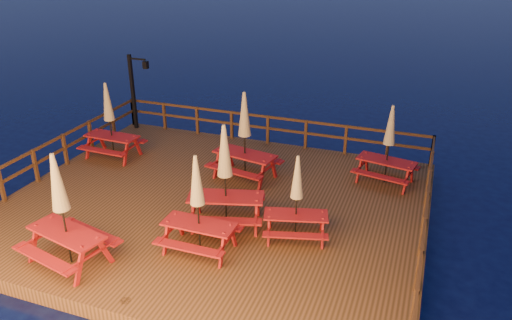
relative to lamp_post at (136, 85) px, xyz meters
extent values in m
plane|color=#050831|center=(5.39, -4.55, -2.20)|extent=(500.00, 500.00, 0.00)
cube|color=#412C15|center=(5.39, -4.55, -2.00)|extent=(12.00, 10.00, 0.40)
cylinder|color=#3D1E13|center=(-0.21, 0.05, -2.50)|extent=(0.24, 0.24, 1.40)
cylinder|color=#3D1E13|center=(5.39, 0.05, -2.50)|extent=(0.24, 0.24, 1.40)
cylinder|color=#3D1E13|center=(10.99, 0.05, -2.50)|extent=(0.24, 0.24, 1.40)
cube|color=#3D1E13|center=(5.39, 0.30, -0.75)|extent=(11.70, 0.06, 0.09)
cube|color=#3D1E13|center=(5.39, 0.30, -1.19)|extent=(11.70, 0.06, 0.09)
cube|color=#3D1E13|center=(0.71, 0.30, -1.25)|extent=(0.10, 0.10, 1.10)
cube|color=#3D1E13|center=(5.39, 0.30, -1.25)|extent=(0.10, 0.10, 1.10)
cube|color=#3D1E13|center=(10.07, 0.30, -1.25)|extent=(0.10, 0.10, 1.10)
cube|color=#3D1E13|center=(-0.46, -4.55, -0.75)|extent=(0.06, 9.70, 0.09)
cube|color=#3D1E13|center=(-0.46, -4.55, -1.19)|extent=(0.06, 9.70, 0.09)
cube|color=#3D1E13|center=(-0.46, -4.55, -1.25)|extent=(0.10, 0.10, 1.10)
cube|color=#3D1E13|center=(-0.46, -0.67, -1.25)|extent=(0.10, 0.10, 1.10)
cube|color=#3D1E13|center=(11.24, -4.55, -0.75)|extent=(0.06, 9.70, 0.09)
cube|color=#3D1E13|center=(11.24, -4.55, -1.19)|extent=(0.06, 9.70, 0.09)
cube|color=#3D1E13|center=(11.24, -4.55, -1.25)|extent=(0.10, 0.10, 1.10)
cube|color=#3D1E13|center=(11.24, -0.67, -1.25)|extent=(0.10, 0.10, 1.10)
cube|color=black|center=(-0.16, 0.00, -0.30)|extent=(0.12, 0.12, 3.00)
cube|color=black|center=(0.19, 0.00, 1.05)|extent=(0.70, 0.06, 0.06)
cube|color=black|center=(0.54, 0.00, 0.85)|extent=(0.18, 0.18, 0.28)
sphere|color=#FFB066|center=(0.54, 0.00, 0.85)|extent=(0.14, 0.14, 0.14)
cube|color=maroon|center=(6.07, -6.88, -1.04)|extent=(1.81, 0.70, 0.05)
cube|color=maroon|center=(6.08, -6.28, -1.34)|extent=(1.81, 0.28, 0.05)
cube|color=maroon|center=(6.07, -7.48, -1.34)|extent=(1.81, 0.28, 0.05)
cube|color=maroon|center=(5.32, -6.55, -1.42)|extent=(0.06, 0.10, 0.75)
cube|color=maroon|center=(5.32, -7.21, -1.42)|extent=(0.06, 0.10, 0.75)
cube|color=maroon|center=(6.83, -6.55, -1.42)|extent=(0.06, 0.10, 0.75)
cube|color=maroon|center=(6.83, -7.21, -1.42)|extent=(0.06, 0.10, 0.75)
cylinder|color=black|center=(6.07, -6.88, -0.54)|extent=(0.04, 0.04, 2.51)
cone|color=tan|center=(6.07, -6.88, 0.16)|extent=(0.36, 0.36, 1.26)
sphere|color=black|center=(6.07, -6.88, 0.75)|extent=(0.07, 0.07, 0.07)
cube|color=maroon|center=(6.20, -5.52, -0.96)|extent=(2.15, 1.31, 0.06)
cube|color=maroon|center=(6.02, -4.88, -1.29)|extent=(2.02, 0.86, 0.06)
cube|color=maroon|center=(6.39, -6.17, -1.29)|extent=(2.02, 0.86, 0.06)
cube|color=maroon|center=(5.30, -5.40, -1.38)|extent=(0.10, 0.13, 0.84)
cube|color=maroon|center=(5.50, -6.11, -1.38)|extent=(0.10, 0.13, 0.84)
cube|color=maroon|center=(6.91, -4.93, -1.38)|extent=(0.10, 0.13, 0.84)
cube|color=maroon|center=(7.11, -5.64, -1.38)|extent=(0.10, 0.13, 0.84)
cylinder|color=black|center=(6.20, -5.52, -0.40)|extent=(0.05, 0.05, 2.79)
cone|color=tan|center=(6.20, -5.52, 0.38)|extent=(0.40, 0.40, 1.40)
sphere|color=black|center=(6.20, -5.52, 1.03)|extent=(0.08, 0.08, 0.08)
cube|color=maroon|center=(8.15, -5.52, -1.12)|extent=(1.74, 1.04, 0.05)
cube|color=maroon|center=(8.00, -5.00, -1.39)|extent=(1.64, 0.68, 0.05)
cube|color=maroon|center=(8.29, -6.04, -1.39)|extent=(1.64, 0.68, 0.05)
cube|color=maroon|center=(7.41, -5.41, -1.46)|extent=(0.08, 0.10, 0.68)
cube|color=maroon|center=(7.57, -5.99, -1.46)|extent=(0.08, 0.10, 0.68)
cube|color=maroon|center=(8.72, -5.05, -1.46)|extent=(0.08, 0.10, 0.68)
cube|color=maroon|center=(8.88, -5.62, -1.46)|extent=(0.08, 0.10, 0.68)
cylinder|color=black|center=(8.15, -5.52, -0.67)|extent=(0.04, 0.04, 2.26)
cone|color=tan|center=(8.15, -5.52, -0.03)|extent=(0.33, 0.33, 1.13)
sphere|color=black|center=(8.15, -5.52, 0.49)|extent=(0.06, 0.06, 0.06)
cube|color=maroon|center=(0.68, -2.76, -1.01)|extent=(1.91, 0.79, 0.05)
cube|color=maroon|center=(0.70, -2.14, -1.32)|extent=(1.89, 0.35, 0.05)
cube|color=maroon|center=(0.66, -3.39, -1.32)|extent=(1.89, 0.35, 0.05)
cube|color=maroon|center=(-0.09, -2.39, -1.40)|extent=(0.07, 0.11, 0.78)
cube|color=maroon|center=(-0.11, -3.08, -1.40)|extent=(0.07, 0.11, 0.78)
cube|color=maroon|center=(1.48, -2.44, -1.40)|extent=(0.07, 0.11, 0.78)
cube|color=maroon|center=(1.46, -3.13, -1.40)|extent=(0.07, 0.11, 0.78)
cylinder|color=black|center=(0.68, -2.76, -0.49)|extent=(0.05, 0.05, 2.62)
cone|color=tan|center=(0.68, -2.76, 0.25)|extent=(0.38, 0.38, 1.31)
sphere|color=black|center=(0.68, -2.76, 0.85)|extent=(0.07, 0.07, 0.07)
cube|color=maroon|center=(9.93, -1.48, -1.05)|extent=(1.89, 1.03, 0.05)
cube|color=maroon|center=(10.05, -0.89, -1.35)|extent=(1.81, 0.63, 0.05)
cube|color=maroon|center=(9.81, -2.06, -1.35)|extent=(1.81, 0.63, 0.05)
cube|color=maroon|center=(9.27, -1.01, -1.42)|extent=(0.08, 0.11, 0.75)
cube|color=maroon|center=(9.14, -1.65, -1.42)|extent=(0.08, 0.11, 0.75)
cube|color=maroon|center=(10.73, -1.30, -1.42)|extent=(0.08, 0.11, 0.75)
cube|color=maroon|center=(10.60, -1.94, -1.42)|extent=(0.08, 0.11, 0.75)
cylinder|color=black|center=(9.93, -1.48, -0.55)|extent=(0.04, 0.04, 2.49)
cone|color=tan|center=(9.93, -1.48, 0.14)|extent=(0.36, 0.36, 1.24)
sphere|color=black|center=(9.93, -1.48, 0.72)|extent=(0.07, 0.07, 0.07)
cube|color=maroon|center=(3.37, -8.40, -0.97)|extent=(2.11, 1.20, 0.06)
cube|color=maroon|center=(3.52, -7.75, -1.30)|extent=(2.01, 0.74, 0.06)
cube|color=maroon|center=(3.22, -9.05, -1.30)|extent=(2.01, 0.74, 0.06)
cube|color=maroon|center=(2.64, -7.86, -1.38)|extent=(0.09, 0.12, 0.83)
cube|color=maroon|center=(2.48, -8.57, -1.38)|extent=(0.09, 0.12, 0.83)
cube|color=maroon|center=(4.26, -8.23, -1.38)|extent=(0.09, 0.12, 0.83)
cube|color=maroon|center=(4.10, -8.94, -1.38)|extent=(0.09, 0.12, 0.83)
cylinder|color=black|center=(3.37, -8.40, -0.41)|extent=(0.05, 0.05, 2.77)
cone|color=tan|center=(3.37, -8.40, 0.36)|extent=(0.40, 0.40, 1.38)
sphere|color=black|center=(3.37, -8.40, 1.00)|extent=(0.08, 0.08, 0.08)
cube|color=maroon|center=(5.65, -2.71, -0.96)|extent=(2.12, 1.14, 0.06)
cube|color=maroon|center=(5.77, -2.05, -1.29)|extent=(2.03, 0.68, 0.06)
cube|color=maroon|center=(5.52, -3.37, -1.29)|extent=(2.03, 0.68, 0.06)
cube|color=maroon|center=(4.89, -2.19, -1.38)|extent=(0.09, 0.12, 0.84)
cube|color=maroon|center=(4.76, -2.92, -1.38)|extent=(0.09, 0.12, 0.84)
cube|color=maroon|center=(6.54, -2.50, -1.38)|extent=(0.09, 0.12, 0.84)
cube|color=maroon|center=(6.40, -3.23, -1.38)|extent=(0.09, 0.12, 0.84)
cylinder|color=black|center=(5.65, -2.71, -0.40)|extent=(0.05, 0.05, 2.79)
cone|color=tan|center=(5.65, -2.71, 0.38)|extent=(0.40, 0.40, 1.40)
sphere|color=black|center=(5.65, -2.71, 1.03)|extent=(0.08, 0.08, 0.08)
camera|label=1|loc=(10.98, -16.18, 5.43)|focal=35.00mm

